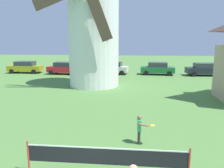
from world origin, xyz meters
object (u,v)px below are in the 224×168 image
object	(u,v)px
player_far	(140,128)
parked_car_green	(158,68)
parked_car_mustard	(25,67)
parked_car_red	(64,68)
parked_car_cream	(113,68)
tennis_net	(106,157)
windmill	(93,19)
parked_car_black	(205,69)

from	to	relation	value
player_far	parked_car_green	world-z (taller)	parked_car_green
parked_car_mustard	parked_car_red	xyz separation A→B (m)	(5.54, -0.61, -0.00)
parked_car_cream	parked_car_green	xyz separation A→B (m)	(5.69, -0.07, 0.00)
player_far	parked_car_cream	bearing A→B (deg)	98.42
player_far	parked_car_red	world-z (taller)	parked_car_red
tennis_net	parked_car_green	size ratio (longest dim) A/B	1.22
windmill	parked_car_mustard	world-z (taller)	windmill
tennis_net	parked_car_mustard	distance (m)	25.97
parked_car_cream	windmill	bearing A→B (deg)	-98.44
tennis_net	parked_car_red	size ratio (longest dim) A/B	1.21
tennis_net	parked_car_red	distance (m)	22.97
parked_car_cream	parked_car_black	world-z (taller)	same
player_far	tennis_net	bearing A→B (deg)	-114.80
windmill	parked_car_red	bearing A→B (deg)	126.71
parked_car_green	parked_car_black	world-z (taller)	same
parked_car_red	parked_car_green	bearing A→B (deg)	3.49
player_far	parked_car_black	bearing A→B (deg)	66.56
windmill	player_far	world-z (taller)	windmill
parked_car_black	tennis_net	bearing A→B (deg)	-113.59
parked_car_red	parked_car_green	world-z (taller)	same
parked_car_mustard	player_far	bearing A→B (deg)	-53.16
windmill	tennis_net	world-z (taller)	windmill
windmill	parked_car_cream	bearing A→B (deg)	81.56
parked_car_cream	parked_car_mustard	bearing A→B (deg)	-179.09
windmill	parked_car_mustard	size ratio (longest dim) A/B	2.99
parked_car_cream	parked_car_red	bearing A→B (deg)	-172.71
tennis_net	parked_car_cream	size ratio (longest dim) A/B	1.32
tennis_net	parked_car_black	size ratio (longest dim) A/B	1.17
tennis_net	player_far	xyz separation A→B (m)	(1.13, 2.45, 0.03)
parked_car_green	parked_car_black	size ratio (longest dim) A/B	0.96
player_far	parked_car_mustard	distance (m)	24.57
windmill	parked_car_black	world-z (taller)	windmill
player_far	parked_car_red	xyz separation A→B (m)	(-9.20, 19.05, 0.09)
parked_car_red	parked_car_black	xyz separation A→B (m)	(17.66, 0.47, 0.00)
parked_car_black	parked_car_red	bearing A→B (deg)	-178.48
player_far	parked_car_cream	size ratio (longest dim) A/B	0.32
player_far	parked_car_red	bearing A→B (deg)	115.77
player_far	parked_car_red	distance (m)	21.16
tennis_net	player_far	bearing A→B (deg)	65.20
parked_car_mustard	parked_car_green	world-z (taller)	same
tennis_net	parked_car_mustard	bearing A→B (deg)	121.59
windmill	parked_car_green	size ratio (longest dim) A/B	3.07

